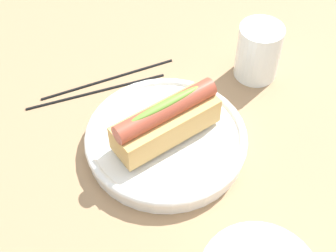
{
  "coord_description": "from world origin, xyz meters",
  "views": [
    {
      "loc": [
        0.25,
        0.34,
        0.54
      ],
      "look_at": [
        -0.01,
        0.0,
        0.05
      ],
      "focal_mm": 52.22,
      "sensor_mm": 36.0,
      "label": 1
    }
  ],
  "objects_px": {
    "serving_bowl": "(168,142)",
    "hotdog_front": "(168,122)",
    "chopstick_far": "(109,78)",
    "water_glass": "(258,55)",
    "chopstick_near": "(97,91)"
  },
  "relations": [
    {
      "from": "water_glass",
      "to": "chopstick_near",
      "type": "bearing_deg",
      "value": -27.89
    },
    {
      "from": "serving_bowl",
      "to": "chopstick_far",
      "type": "relative_size",
      "value": 1.02
    },
    {
      "from": "water_glass",
      "to": "chopstick_far",
      "type": "height_order",
      "value": "water_glass"
    },
    {
      "from": "hotdog_front",
      "to": "chopstick_near",
      "type": "distance_m",
      "value": 0.17
    },
    {
      "from": "hotdog_front",
      "to": "chopstick_far",
      "type": "bearing_deg",
      "value": -93.41
    },
    {
      "from": "hotdog_front",
      "to": "chopstick_near",
      "type": "xyz_separation_m",
      "value": [
        0.02,
        -0.16,
        -0.05
      ]
    },
    {
      "from": "hotdog_front",
      "to": "water_glass",
      "type": "distance_m",
      "value": 0.21
    },
    {
      "from": "serving_bowl",
      "to": "chopstick_near",
      "type": "bearing_deg",
      "value": -82.67
    },
    {
      "from": "chopstick_far",
      "to": "hotdog_front",
      "type": "bearing_deg",
      "value": 100.16
    },
    {
      "from": "serving_bowl",
      "to": "chopstick_far",
      "type": "xyz_separation_m",
      "value": [
        -0.01,
        -0.17,
        -0.01
      ]
    },
    {
      "from": "water_glass",
      "to": "chopstick_far",
      "type": "relative_size",
      "value": 0.41
    },
    {
      "from": "serving_bowl",
      "to": "chopstick_near",
      "type": "distance_m",
      "value": 0.16
    },
    {
      "from": "serving_bowl",
      "to": "hotdog_front",
      "type": "relative_size",
      "value": 1.49
    },
    {
      "from": "serving_bowl",
      "to": "hotdog_front",
      "type": "distance_m",
      "value": 0.04
    },
    {
      "from": "serving_bowl",
      "to": "chopstick_far",
      "type": "height_order",
      "value": "serving_bowl"
    }
  ]
}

